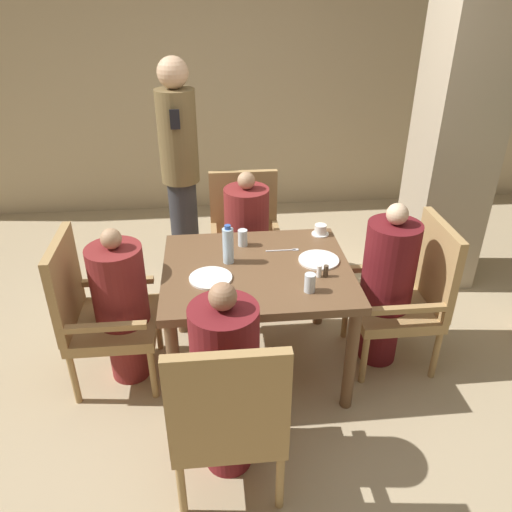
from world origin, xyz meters
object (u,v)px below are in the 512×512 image
object	(u,v)px
diner_in_left_chair	(122,305)
water_bottle	(228,245)
diner_in_far_chair	(247,240)
glass_tall_near	(243,238)
teacup_with_saucer	(320,230)
diner_in_right_chair	(387,284)
plate_main_left	(211,278)
chair_far_side	(245,236)
standing_host	(180,166)
chair_left_side	(96,310)
glass_tall_mid	(310,283)
plate_main_right	(319,260)
chair_right_side	(409,292)
chair_near_corner	(228,413)
diner_in_near_chair	(226,379)

from	to	relation	value
diner_in_left_chair	water_bottle	size ratio (longest dim) A/B	4.23
diner_in_far_chair	glass_tall_near	distance (m)	0.51
teacup_with_saucer	glass_tall_near	bearing A→B (deg)	-168.94
diner_in_left_chair	diner_in_right_chair	distance (m)	1.62
plate_main_left	diner_in_left_chair	bearing A→B (deg)	169.27
chair_far_side	standing_host	world-z (taller)	standing_host
chair_left_side	glass_tall_mid	xyz separation A→B (m)	(1.22, -0.28, 0.29)
chair_left_side	teacup_with_saucer	distance (m)	1.49
plate_main_left	chair_left_side	bearing A→B (deg)	171.59
chair_left_side	plate_main_right	size ratio (longest dim) A/B	3.96
plate_main_left	teacup_with_saucer	world-z (taller)	teacup_with_saucer
diner_in_far_chair	plate_main_left	bearing A→B (deg)	-108.17
chair_right_side	diner_in_right_chair	world-z (taller)	diner_in_right_chair
plate_main_left	glass_tall_mid	distance (m)	0.56
water_bottle	glass_tall_near	world-z (taller)	water_bottle
diner_in_right_chair	plate_main_left	world-z (taller)	diner_in_right_chair
chair_near_corner	teacup_with_saucer	xyz separation A→B (m)	(0.68, 1.26, 0.27)
plate_main_left	water_bottle	size ratio (longest dim) A/B	1.00
diner_in_right_chair	water_bottle	world-z (taller)	diner_in_right_chair
chair_near_corner	glass_tall_near	distance (m)	1.21
diner_in_left_chair	glass_tall_near	size ratio (longest dim) A/B	9.64
diner_in_left_chair	chair_near_corner	size ratio (longest dim) A/B	1.06
chair_far_side	chair_near_corner	distance (m)	1.77
chair_far_side	plate_main_right	world-z (taller)	chair_far_side
chair_right_side	chair_near_corner	world-z (taller)	same
standing_host	teacup_with_saucer	size ratio (longest dim) A/B	15.37
chair_right_side	chair_near_corner	distance (m)	1.47
diner_in_near_chair	glass_tall_near	size ratio (longest dim) A/B	10.29
plate_main_right	diner_in_near_chair	bearing A→B (deg)	-127.96
diner_in_near_chair	plate_main_right	distance (m)	0.99
diner_in_left_chair	diner_in_far_chair	world-z (taller)	diner_in_far_chair
diner_in_right_chair	chair_left_side	bearing A→B (deg)	180.00
diner_in_right_chair	diner_in_near_chair	xyz separation A→B (m)	(-1.03, -0.73, -0.01)
standing_host	water_bottle	size ratio (longest dim) A/B	7.19
diner_in_left_chair	diner_in_far_chair	xyz separation A→B (m)	(0.81, 0.73, 0.02)
diner_in_far_chair	diner_in_near_chair	size ratio (longest dim) A/B	0.97
standing_host	plate_main_right	world-z (taller)	standing_host
teacup_with_saucer	diner_in_left_chair	bearing A→B (deg)	-163.11
chair_left_side	diner_in_near_chair	distance (m)	1.04
diner_in_left_chair	teacup_with_saucer	bearing A→B (deg)	16.89
water_bottle	glass_tall_near	xyz separation A→B (m)	(0.10, 0.20, -0.06)
chair_right_side	diner_in_right_chair	distance (m)	0.17
diner_in_far_chair	chair_near_corner	size ratio (longest dim) A/B	1.10
diner_in_far_chair	water_bottle	bearing A→B (deg)	-104.01
plate_main_right	diner_in_right_chair	bearing A→B (deg)	-5.26
standing_host	chair_left_side	bearing A→B (deg)	-111.00
chair_left_side	glass_tall_mid	world-z (taller)	chair_left_side
standing_host	plate_main_right	size ratio (longest dim) A/B	7.17
diner_in_left_chair	glass_tall_mid	size ratio (longest dim) A/B	9.64
diner_in_left_chair	standing_host	xyz separation A→B (m)	(0.33, 1.26, 0.41)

